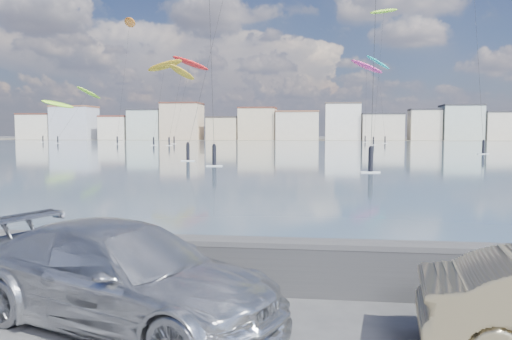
% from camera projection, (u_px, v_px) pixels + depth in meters
% --- Properties ---
extents(bay_water, '(500.00, 177.00, 0.00)m').
position_uv_depth(bay_water, '(307.00, 148.00, 97.21)').
color(bay_water, '#385762').
rests_on(bay_water, ground).
extents(far_shore_strip, '(500.00, 60.00, 0.00)m').
position_uv_depth(far_shore_strip, '(314.00, 140.00, 204.54)').
color(far_shore_strip, '#4C473D').
rests_on(far_shore_strip, ground).
extents(seawall, '(400.00, 0.36, 1.08)m').
position_uv_depth(seawall, '(194.00, 261.00, 9.33)').
color(seawall, '#28282B').
rests_on(seawall, ground).
extents(far_buildings, '(240.79, 13.26, 14.60)m').
position_uv_depth(far_buildings, '(317.00, 124.00, 190.07)').
color(far_buildings, beige).
rests_on(far_buildings, ground).
extents(car_silver, '(5.82, 3.98, 1.56)m').
position_uv_depth(car_silver, '(123.00, 275.00, 7.70)').
color(car_silver, '#B7B9BF').
rests_on(car_silver, ground).
extents(kitesurfer_2, '(7.47, 14.30, 33.18)m').
position_uv_depth(kitesurfer_2, '(130.00, 23.00, 131.74)').
color(kitesurfer_2, orange).
rests_on(kitesurfer_2, ground).
extents(kitesurfer_6, '(6.10, 12.10, 19.11)m').
position_uv_depth(kitesurfer_6, '(182.00, 73.00, 117.19)').
color(kitesurfer_6, '#BF8C19').
rests_on(kitesurfer_6, ground).
extents(kitesurfer_8, '(10.56, 10.79, 26.62)m').
position_uv_depth(kitesurfer_8, '(367.00, 67.00, 156.86)').
color(kitesurfer_8, '#E5338C').
rests_on(kitesurfer_8, ground).
extents(kitesurfer_9, '(7.00, 16.63, 16.85)m').
position_uv_depth(kitesurfer_9, '(88.00, 94.00, 147.31)').
color(kitesurfer_9, '#8CD826').
rests_on(kitesurfer_9, ground).
extents(kitesurfer_10, '(10.93, 15.32, 24.79)m').
position_uv_depth(kitesurfer_10, '(190.00, 64.00, 137.84)').
color(kitesurfer_10, red).
rests_on(kitesurfer_10, ground).
extents(kitesurfer_14, '(9.40, 20.26, 14.29)m').
position_uv_depth(kitesurfer_14, '(58.00, 104.00, 164.09)').
color(kitesurfer_14, '#8CD826').
rests_on(kitesurfer_14, ground).
extents(kitesurfer_17, '(8.90, 13.27, 34.11)m').
position_uv_depth(kitesurfer_17, '(384.00, 13.00, 122.34)').
color(kitesurfer_17, '#8CD826').
rests_on(kitesurfer_17, ground).
extents(kitesurfer_18, '(10.34, 16.09, 21.95)m').
position_uv_depth(kitesurfer_18, '(165.00, 66.00, 126.17)').
color(kitesurfer_18, '#BF8C19').
rests_on(kitesurfer_18, ground).
extents(kitesurfer_19, '(7.03, 9.82, 25.24)m').
position_uv_depth(kitesurfer_19, '(378.00, 64.00, 139.23)').
color(kitesurfer_19, '#19BFBF').
rests_on(kitesurfer_19, ground).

